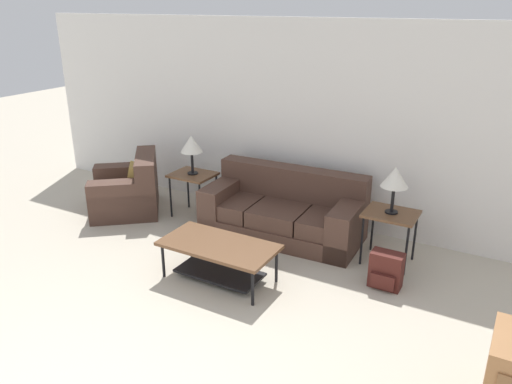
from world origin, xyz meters
name	(u,v)px	position (x,y,z in m)	size (l,w,h in m)	color
wall_back	(316,125)	(0.00, 4.30, 1.30)	(9.08, 0.06, 2.60)	white
couch	(284,213)	(-0.13, 3.67, 0.30)	(2.00, 0.96, 0.82)	#4C3328
armchair	(128,191)	(-2.38, 3.30, 0.29)	(1.31, 1.33, 0.80)	#4C3328
coffee_table	(219,253)	(-0.23, 2.35, 0.31)	(1.22, 0.62, 0.42)	brown
side_table_left	(193,178)	(-1.47, 3.60, 0.54)	(0.57, 0.47, 0.61)	brown
side_table_right	(391,218)	(1.22, 3.60, 0.54)	(0.57, 0.47, 0.61)	brown
table_lamp_left	(191,145)	(-1.47, 3.60, 1.01)	(0.30, 0.30, 0.52)	black
table_lamp_right	(395,178)	(1.22, 3.60, 1.01)	(0.30, 0.30, 0.52)	black
backpack	(386,271)	(1.35, 3.07, 0.19)	(0.33, 0.26, 0.39)	#4C1E19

